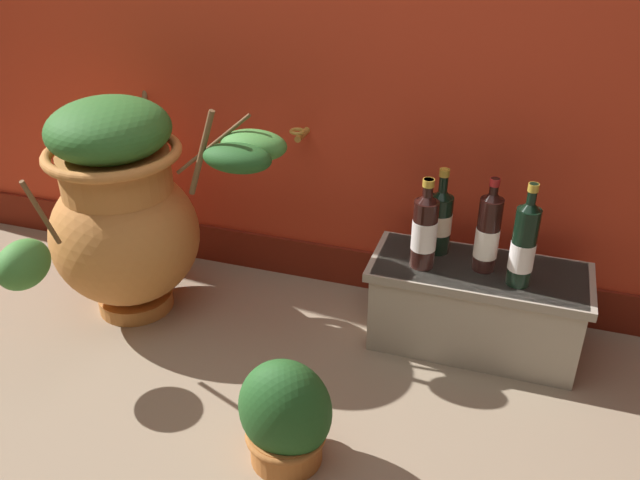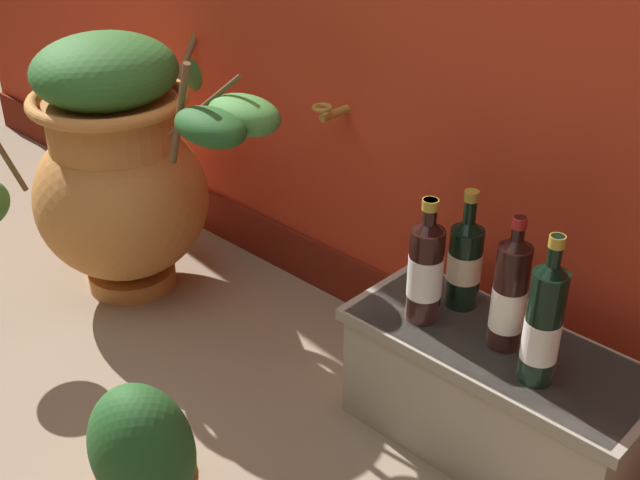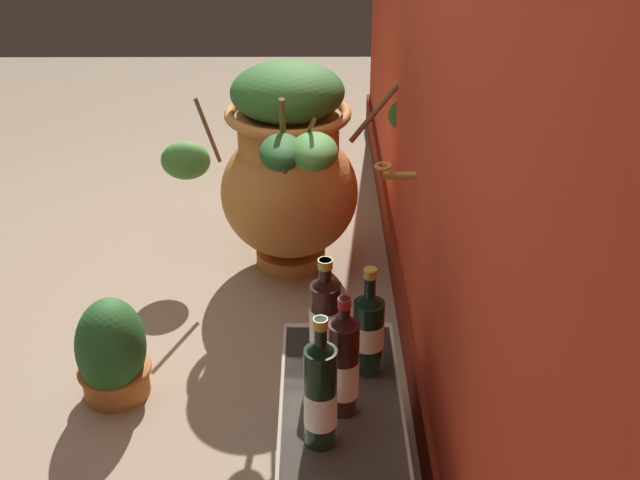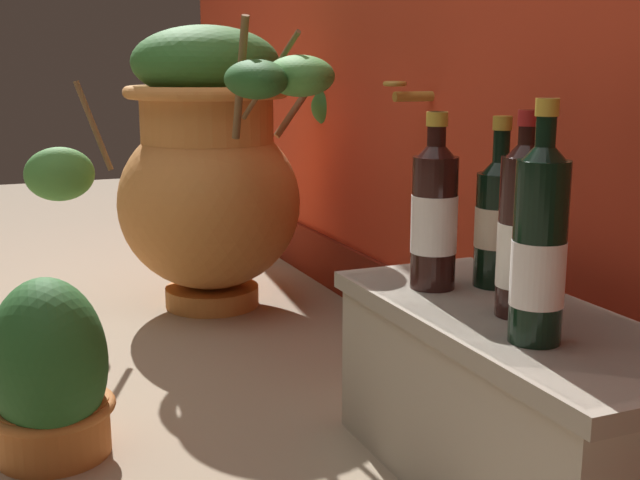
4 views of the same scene
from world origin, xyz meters
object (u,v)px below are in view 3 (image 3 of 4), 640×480
object	(u,v)px
wine_bottle_middle	(325,317)
potted_shrub	(112,353)
wine_bottle_right	(321,392)
wine_bottle_left	(343,363)
wine_bottle_back	(368,328)
terracotta_urn	(290,167)

from	to	relation	value
wine_bottle_middle	potted_shrub	size ratio (longest dim) A/B	0.94
wine_bottle_right	potted_shrub	xyz separation A→B (m)	(-0.55, -0.63, -0.30)
wine_bottle_left	wine_bottle_back	world-z (taller)	wine_bottle_left
wine_bottle_middle	wine_bottle_right	distance (m)	0.31
terracotta_urn	wine_bottle_middle	bearing A→B (deg)	6.68
terracotta_urn	wine_bottle_middle	world-z (taller)	terracotta_urn
wine_bottle_right	potted_shrub	world-z (taller)	wine_bottle_right
terracotta_urn	wine_bottle_right	xyz separation A→B (m)	(1.34, 0.11, 0.04)
wine_bottle_left	wine_bottle_back	bearing A→B (deg)	156.87
wine_bottle_back	potted_shrub	size ratio (longest dim) A/B	0.91
terracotta_urn	potted_shrub	distance (m)	0.98
wine_bottle_middle	wine_bottle_back	world-z (taller)	wine_bottle_middle
wine_bottle_middle	wine_bottle_right	bearing A→B (deg)	-2.53
terracotta_urn	wine_bottle_back	distance (m)	1.09
terracotta_urn	wine_bottle_right	distance (m)	1.34
wine_bottle_left	wine_bottle_right	bearing A→B (deg)	-26.10
wine_bottle_middle	potted_shrub	xyz separation A→B (m)	(-0.24, -0.64, -0.30)
wine_bottle_right	potted_shrub	distance (m)	0.89
wine_bottle_middle	wine_bottle_back	size ratio (longest dim) A/B	1.03
wine_bottle_right	wine_bottle_back	xyz separation A→B (m)	(-0.27, 0.12, -0.02)
wine_bottle_middle	potted_shrub	bearing A→B (deg)	-110.65
potted_shrub	wine_bottle_back	bearing A→B (deg)	69.98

